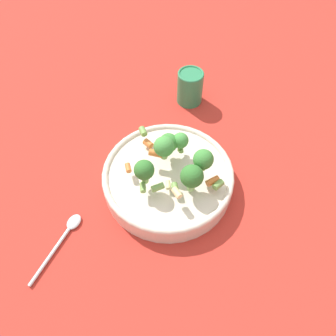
% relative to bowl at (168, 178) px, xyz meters
% --- Properties ---
extents(ground_plane, '(3.00, 3.00, 0.00)m').
position_rel_bowl_xyz_m(ground_plane, '(0.00, 0.00, -0.03)').
color(ground_plane, '#B72D23').
extents(bowl, '(0.28, 0.28, 0.05)m').
position_rel_bowl_xyz_m(bowl, '(0.00, 0.00, 0.00)').
color(bowl, beige).
rests_on(bowl, ground_plane).
extents(pasta_salad, '(0.22, 0.16, 0.08)m').
position_rel_bowl_xyz_m(pasta_salad, '(0.02, 0.00, 0.07)').
color(pasta_salad, '#8CB766').
rests_on(pasta_salad, bowl).
extents(cup, '(0.07, 0.07, 0.09)m').
position_rel_bowl_xyz_m(cup, '(-0.04, 0.28, 0.02)').
color(cup, '#2D7F51').
rests_on(cup, ground_plane).
extents(spoon, '(0.03, 0.16, 0.01)m').
position_rel_bowl_xyz_m(spoon, '(-0.15, -0.19, -0.02)').
color(spoon, silver).
rests_on(spoon, ground_plane).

